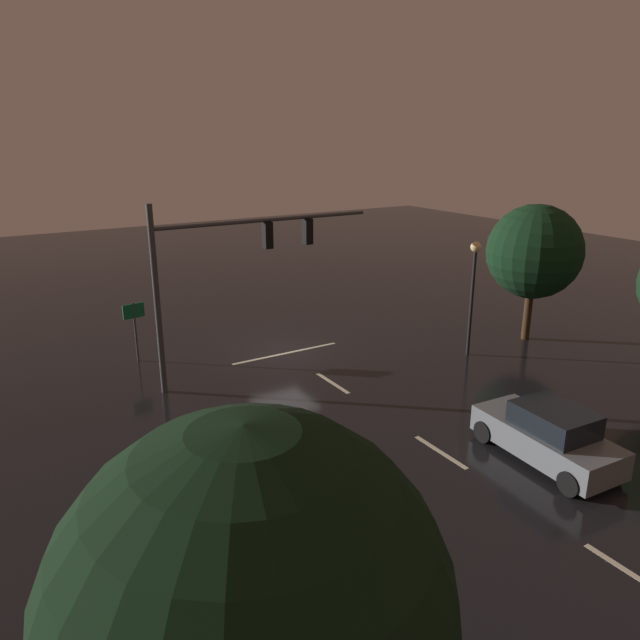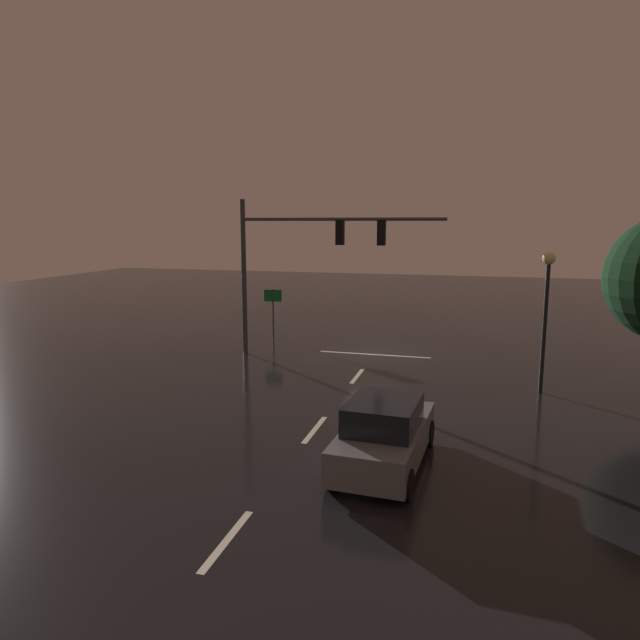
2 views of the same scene
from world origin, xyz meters
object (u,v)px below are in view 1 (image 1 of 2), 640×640
object	(u,v)px
traffic_signal_assembly	(230,258)
tree_left_far	(534,252)
street_lamp_left_kerb	(474,277)
route_sign	(134,319)
tree_right_near	(251,612)
car_approaching	(548,435)

from	to	relation	value
traffic_signal_assembly	tree_left_far	bearing A→B (deg)	167.68
traffic_signal_assembly	street_lamp_left_kerb	world-z (taller)	traffic_signal_assembly
route_sign	tree_right_near	bearing A→B (deg)	79.63
route_sign	tree_left_far	size ratio (longest dim) A/B	0.41
traffic_signal_assembly	route_sign	world-z (taller)	traffic_signal_assembly
car_approaching	street_lamp_left_kerb	bearing A→B (deg)	-119.96
car_approaching	tree_right_near	bearing A→B (deg)	22.25
tree_left_far	route_sign	bearing A→B (deg)	-22.12
car_approaching	street_lamp_left_kerb	size ratio (longest dim) A/B	0.91
street_lamp_left_kerb	tree_left_far	size ratio (longest dim) A/B	0.79
car_approaching	route_sign	distance (m)	16.24
tree_right_near	traffic_signal_assembly	bearing A→B (deg)	-112.44
route_sign	tree_right_near	distance (m)	19.21
route_sign	street_lamp_left_kerb	bearing A→B (deg)	151.55
route_sign	tree_left_far	xyz separation A→B (m)	(-16.06, 6.53, 2.26)
car_approaching	route_sign	size ratio (longest dim) A/B	1.77
street_lamp_left_kerb	tree_left_far	xyz separation A→B (m)	(-3.78, -0.13, 0.63)
traffic_signal_assembly	car_approaching	size ratio (longest dim) A/B	1.99
car_approaching	tree_right_near	size ratio (longest dim) A/B	0.71
traffic_signal_assembly	street_lamp_left_kerb	bearing A→B (deg)	162.31
tree_right_near	street_lamp_left_kerb	bearing A→B (deg)	-142.36
tree_right_near	tree_left_far	bearing A→B (deg)	-147.86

